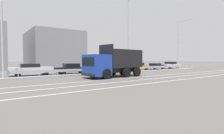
{
  "coord_description": "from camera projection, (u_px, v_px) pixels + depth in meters",
  "views": [
    {
      "loc": [
        -15.09,
        -17.62,
        1.99
      ],
      "look_at": [
        -2.4,
        0.14,
        1.03
      ],
      "focal_mm": 28.0,
      "sensor_mm": 36.0,
      "label": 1
    }
  ],
  "objects": [
    {
      "name": "street_lamp_3",
      "position": [
        179.0,
        42.0,
        33.11
      ],
      "size": [
        0.72,
        2.75,
        9.35
      ],
      "color": "#ADADB2",
      "rests_on": "ground_plane"
    },
    {
      "name": "parked_car_6",
      "position": [
        136.0,
        67.0,
        30.88
      ],
      "size": [
        4.91,
        2.07,
        1.39
      ],
      "rotation": [
        0.0,
        0.0,
        1.56
      ],
      "color": "#B27A14",
      "rests_on": "ground_plane"
    },
    {
      "name": "parked_car_4",
      "position": [
        72.0,
        68.0,
        24.24
      ],
      "size": [
        4.84,
        1.98,
        1.43
      ],
      "rotation": [
        0.0,
        0.0,
        -1.62
      ],
      "color": "black",
      "rests_on": "ground_plane"
    },
    {
      "name": "parked_car_7",
      "position": [
        155.0,
        66.0,
        34.71
      ],
      "size": [
        4.18,
        2.24,
        1.22
      ],
      "rotation": [
        0.0,
        0.0,
        1.64
      ],
      "color": "navy",
      "rests_on": "ground_plane"
    },
    {
      "name": "ground_plane",
      "position": [
        127.0,
        74.0,
        23.17
      ],
      "size": [
        320.0,
        320.0,
        0.0
      ],
      "primitive_type": "plane",
      "color": "#605E5B"
    },
    {
      "name": "median_island",
      "position": [
        118.0,
        73.0,
        24.85
      ],
      "size": [
        39.24,
        1.1,
        0.18
      ],
      "primitive_type": "cube",
      "color": "gray",
      "rests_on": "ground_plane"
    },
    {
      "name": "street_lamp_1",
      "position": [
        2.0,
        32.0,
        16.63
      ],
      "size": [
        0.71,
        2.0,
        8.25
      ],
      "color": "#ADADB2",
      "rests_on": "ground_plane"
    },
    {
      "name": "background_building_1",
      "position": [
        53.0,
        50.0,
        41.01
      ],
      "size": [
        10.7,
        13.99,
        8.2
      ],
      "primitive_type": "cube",
      "color": "gray",
      "rests_on": "ground_plane"
    },
    {
      "name": "lane_strip_1",
      "position": [
        139.0,
        80.0,
        16.62
      ],
      "size": [
        71.34,
        0.16,
        0.01
      ],
      "primitive_type": "cube",
      "color": "silver",
      "rests_on": "ground_plane"
    },
    {
      "name": "dump_truck",
      "position": [
        108.0,
        66.0,
        19.06
      ],
      "size": [
        7.39,
        3.24,
        3.58
      ],
      "rotation": [
        0.0,
        0.0,
        1.67
      ],
      "color": "#19389E",
      "rests_on": "ground_plane"
    },
    {
      "name": "parked_car_8",
      "position": [
        170.0,
        65.0,
        37.47
      ],
      "size": [
        4.63,
        2.06,
        1.47
      ],
      "rotation": [
        0.0,
        0.0,
        1.55
      ],
      "color": "silver",
      "rests_on": "ground_plane"
    },
    {
      "name": "lane_strip_0",
      "position": [
        125.0,
        78.0,
        18.27
      ],
      "size": [
        71.34,
        0.16,
        0.01
      ],
      "primitive_type": "cube",
      "color": "silver",
      "rests_on": "ground_plane"
    },
    {
      "name": "lane_strip_2",
      "position": [
        156.0,
        83.0,
        14.93
      ],
      "size": [
        71.34,
        0.16,
        0.01
      ],
      "primitive_type": "cube",
      "color": "silver",
      "rests_on": "ground_plane"
    },
    {
      "name": "street_lamp_2",
      "position": [
        129.0,
        33.0,
        25.69
      ],
      "size": [
        0.7,
        2.13,
        10.82
      ],
      "color": "#ADADB2",
      "rests_on": "ground_plane"
    },
    {
      "name": "median_guardrail",
      "position": [
        114.0,
        69.0,
        25.6
      ],
      "size": [
        71.34,
        0.09,
        0.78
      ],
      "color": "#9EA0A5",
      "rests_on": "ground_plane"
    },
    {
      "name": "parked_car_3",
      "position": [
        31.0,
        70.0,
        21.03
      ],
      "size": [
        4.92,
        2.04,
        1.46
      ],
      "rotation": [
        0.0,
        0.0,
        -1.61
      ],
      "color": "silver",
      "rests_on": "ground_plane"
    },
    {
      "name": "parked_car_5",
      "position": [
        112.0,
        68.0,
        27.97
      ],
      "size": [
        4.34,
        2.07,
        1.23
      ],
      "rotation": [
        0.0,
        0.0,
        1.64
      ],
      "color": "#A3A3A8",
      "rests_on": "ground_plane"
    },
    {
      "name": "median_road_sign",
      "position": [
        122.0,
        64.0,
        25.25
      ],
      "size": [
        0.69,
        0.16,
        2.4
      ],
      "color": "white",
      "rests_on": "ground_plane"
    }
  ]
}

